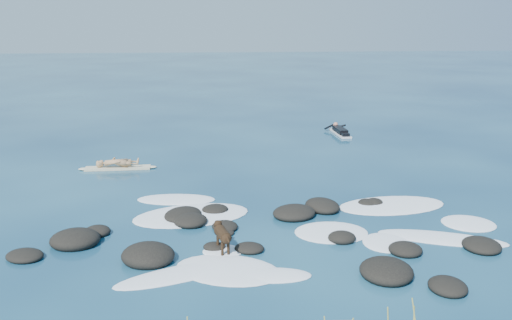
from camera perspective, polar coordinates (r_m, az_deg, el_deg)
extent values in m
plane|color=#0A2642|center=(17.63, 1.00, -6.06)|extent=(160.00, 160.00, 0.00)
ellipsoid|color=black|center=(16.61, -3.06, -7.27)|extent=(0.61, 0.63, 0.14)
ellipsoid|color=black|center=(17.00, -3.12, -6.64)|extent=(0.88, 0.99, 0.26)
ellipsoid|color=black|center=(15.09, -10.75, -9.36)|extent=(1.84, 1.81, 0.59)
ellipsoid|color=black|center=(17.99, -7.32, -5.45)|extent=(1.55, 1.68, 0.36)
ellipsoid|color=black|center=(16.26, 8.59, -7.70)|extent=(0.86, 0.80, 0.35)
ellipsoid|color=black|center=(15.83, 14.71, -8.66)|extent=(1.15, 1.15, 0.36)
ellipsoid|color=black|center=(19.47, 11.71, -4.16)|extent=(0.78, 0.75, 0.27)
ellipsoid|color=black|center=(17.97, 3.83, -5.31)|extent=(1.81, 1.73, 0.45)
ellipsoid|color=black|center=(16.74, 21.63, -7.95)|extent=(1.20, 1.31, 0.35)
ellipsoid|color=black|center=(15.46, -0.67, -8.82)|extent=(0.97, 0.89, 0.27)
ellipsoid|color=black|center=(18.71, 6.65, -4.59)|extent=(1.39, 1.60, 0.43)
ellipsoid|color=black|center=(19.41, 11.11, -4.22)|extent=(0.81, 0.80, 0.23)
ellipsoid|color=black|center=(16.62, -17.64, -7.59)|extent=(1.44, 1.37, 0.53)
ellipsoid|color=black|center=(14.41, 12.91, -10.77)|extent=(1.53, 1.65, 0.49)
ellipsoid|color=black|center=(17.45, -6.56, -6.05)|extent=(1.05, 1.10, 0.38)
ellipsoid|color=black|center=(16.16, -22.13, -8.86)|extent=(1.29, 1.21, 0.29)
ellipsoid|color=black|center=(18.43, -4.11, -4.95)|extent=(1.06, 1.03, 0.28)
ellipsoid|color=black|center=(17.18, -15.58, -6.89)|extent=(1.02, 1.00, 0.33)
ellipsoid|color=black|center=(14.12, 18.62, -11.91)|extent=(0.90, 1.01, 0.35)
ellipsoid|color=black|center=(15.60, -4.17, -8.68)|extent=(0.80, 0.76, 0.24)
ellipsoid|color=white|center=(16.82, 7.54, -7.19)|extent=(2.20, 1.83, 0.12)
ellipsoid|color=white|center=(19.71, -7.97, -3.94)|extent=(2.80, 1.52, 0.12)
ellipsoid|color=white|center=(17.09, 18.12, -7.46)|extent=(3.72, 2.26, 0.12)
ellipsoid|color=white|center=(18.15, -6.46, -5.51)|extent=(4.12, 2.99, 0.12)
ellipsoid|color=white|center=(18.52, 20.48, -5.96)|extent=(2.04, 1.96, 0.12)
ellipsoid|color=white|center=(14.11, 1.65, -11.47)|extent=(1.99, 1.04, 0.12)
ellipsoid|color=white|center=(16.37, 12.88, -8.06)|extent=(1.69, 1.80, 0.12)
ellipsoid|color=white|center=(19.47, 13.42, -4.44)|extent=(3.91, 2.39, 0.12)
ellipsoid|color=white|center=(14.40, -2.83, -10.92)|extent=(3.18, 2.68, 0.12)
ellipsoid|color=white|center=(14.30, -7.45, -11.21)|extent=(3.52, 2.19, 0.12)
ellipsoid|color=white|center=(15.45, -3.32, -9.10)|extent=(1.10, 0.90, 0.12)
cube|color=beige|center=(24.01, -13.65, -0.78)|extent=(2.64, 0.61, 0.09)
ellipsoid|color=beige|center=(23.88, -10.52, -0.69)|extent=(0.53, 0.31, 0.10)
ellipsoid|color=beige|center=(24.21, -16.74, -0.86)|extent=(0.53, 0.31, 0.10)
imported|color=tan|center=(23.80, -13.78, 1.31)|extent=(0.42, 0.63, 1.71)
cube|color=silver|center=(30.47, 8.40, 2.67)|extent=(0.68, 2.48, 0.09)
ellipsoid|color=silver|center=(31.62, 7.77, 3.12)|extent=(0.32, 0.55, 0.09)
cube|color=black|center=(30.43, 8.41, 2.98)|extent=(0.52, 1.53, 0.25)
sphere|color=#B0705C|center=(31.23, 7.97, 3.53)|extent=(0.27, 0.27, 0.26)
cylinder|color=black|center=(31.33, 7.33, 3.32)|extent=(0.60, 0.36, 0.28)
cylinder|color=black|center=(31.50, 8.42, 3.34)|extent=(0.61, 0.30, 0.28)
cube|color=black|center=(29.66, 8.86, 2.58)|extent=(0.41, 0.63, 0.16)
cylinder|color=black|center=(15.15, -3.34, -7.42)|extent=(0.45, 0.69, 0.31)
sphere|color=black|center=(15.41, -3.64, -7.05)|extent=(0.39, 0.39, 0.32)
sphere|color=black|center=(14.90, -3.03, -7.81)|extent=(0.35, 0.35, 0.29)
sphere|color=black|center=(15.53, -3.83, -6.44)|extent=(0.28, 0.28, 0.23)
cone|color=black|center=(15.66, -3.97, -6.33)|extent=(0.15, 0.17, 0.12)
cone|color=black|center=(15.47, -4.04, -6.16)|extent=(0.12, 0.10, 0.11)
cone|color=black|center=(15.50, -3.61, -6.11)|extent=(0.12, 0.10, 0.11)
cylinder|color=black|center=(15.45, -3.84, -8.31)|extent=(0.09, 0.09, 0.41)
cylinder|color=black|center=(15.49, -3.26, -8.24)|extent=(0.09, 0.09, 0.41)
cylinder|color=black|center=(15.06, -3.39, -8.92)|extent=(0.09, 0.09, 0.41)
cylinder|color=black|center=(15.10, -2.78, -8.84)|extent=(0.09, 0.09, 0.41)
cylinder|color=black|center=(14.75, -2.87, -7.81)|extent=(0.13, 0.30, 0.18)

